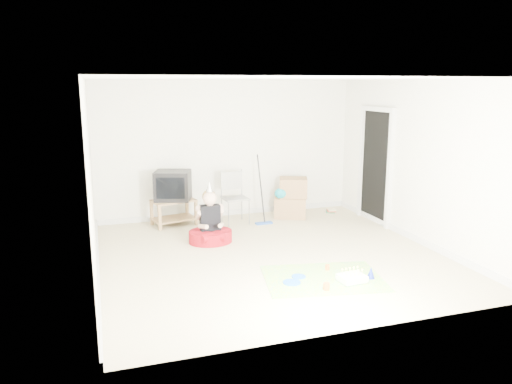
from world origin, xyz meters
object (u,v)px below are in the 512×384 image
object	(u,v)px
tv_stand	(174,210)
cardboard_boxes	(291,198)
crt_tv	(173,185)
birthday_cake	(352,279)
seated_woman	(210,229)
folding_chair	(235,198)

from	to	relation	value
tv_stand	cardboard_boxes	world-z (taller)	cardboard_boxes
tv_stand	crt_tv	size ratio (longest dim) A/B	1.37
birthday_cake	seated_woman	bearing A→B (deg)	121.93
tv_stand	cardboard_boxes	bearing A→B (deg)	-3.27
folding_chair	cardboard_boxes	bearing A→B (deg)	5.14
birthday_cake	crt_tv	bearing A→B (deg)	117.59
tv_stand	cardboard_boxes	size ratio (longest dim) A/B	1.11
crt_tv	folding_chair	world-z (taller)	crt_tv
tv_stand	folding_chair	size ratio (longest dim) A/B	0.87
tv_stand	cardboard_boxes	xyz separation A→B (m)	(2.25, -0.13, 0.09)
crt_tv	folding_chair	distance (m)	1.16
crt_tv	seated_woman	xyz separation A→B (m)	(0.41, -1.20, -0.52)
tv_stand	seated_woman	distance (m)	1.27
cardboard_boxes	seated_woman	world-z (taller)	seated_woman
tv_stand	birthday_cake	world-z (taller)	tv_stand
folding_chair	seated_woman	world-z (taller)	seated_woman
tv_stand	crt_tv	bearing A→B (deg)	90.00
crt_tv	cardboard_boxes	size ratio (longest dim) A/B	0.81
cardboard_boxes	seated_woman	bearing A→B (deg)	-149.68
tv_stand	folding_chair	world-z (taller)	folding_chair
cardboard_boxes	birthday_cake	world-z (taller)	cardboard_boxes
seated_woman	folding_chair	bearing A→B (deg)	54.44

